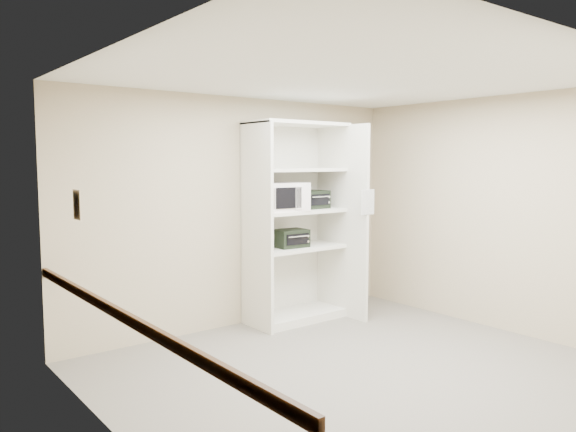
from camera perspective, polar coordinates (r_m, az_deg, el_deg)
floor at (r=5.47m, az=7.21°, el=-15.37°), size 4.50×4.00×0.01m
ceiling at (r=5.16m, az=7.59°, el=13.88°), size 4.50×4.00×0.01m
wall_back at (r=6.69m, az=-4.90°, el=0.40°), size 4.50×0.02×2.70m
wall_left at (r=3.89m, az=-16.62°, el=-3.51°), size 0.02×4.00×2.70m
wall_right at (r=6.92m, az=20.58°, el=0.23°), size 0.02×4.00×2.70m
shelving_unit at (r=6.87m, az=1.14°, el=-1.29°), size 1.24×0.92×2.42m
microwave at (r=6.58m, az=-0.70°, el=1.96°), size 0.59×0.47×0.33m
toaster_oven_upper at (r=6.96m, az=2.40°, el=1.69°), size 0.40×0.31×0.22m
toaster_oven_lower at (r=6.77m, az=0.26°, el=-2.27°), size 0.40×0.31×0.21m
paper_sign at (r=6.74m, az=8.11°, el=1.40°), size 0.23×0.03×0.29m
chair_rail at (r=3.99m, az=-16.14°, el=-9.89°), size 0.04×3.98×0.08m
wall_poster at (r=4.72m, az=-20.64°, el=1.08°), size 0.01×0.17×0.24m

